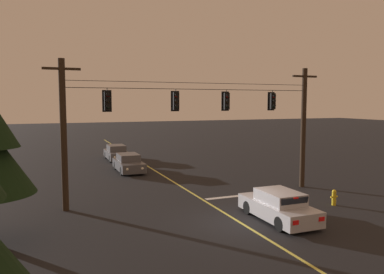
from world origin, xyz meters
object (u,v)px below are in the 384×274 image
(car_oncoming_lead, at_px, (129,163))
(car_oncoming_trailing, at_px, (117,153))
(traffic_light_centre, at_px, (226,101))
(traffic_light_right_inner, at_px, (272,101))
(traffic_light_leftmost, at_px, (107,101))
(fire_hydrant, at_px, (334,197))
(car_waiting_near_lane, at_px, (278,206))
(traffic_light_left_inner, at_px, (176,101))

(car_oncoming_lead, bearing_deg, car_oncoming_trailing, 87.99)
(traffic_light_centre, height_order, traffic_light_right_inner, same)
(traffic_light_leftmost, height_order, fire_hydrant, traffic_light_leftmost)
(car_waiting_near_lane, bearing_deg, car_oncoming_lead, 104.59)
(traffic_light_leftmost, distance_m, car_oncoming_lead, 11.04)
(traffic_light_leftmost, bearing_deg, car_oncoming_lead, 72.22)
(fire_hydrant, bearing_deg, traffic_light_leftmost, 159.24)
(traffic_light_left_inner, relative_size, car_oncoming_trailing, 0.28)
(traffic_light_leftmost, bearing_deg, car_oncoming_trailing, 78.45)
(traffic_light_leftmost, distance_m, traffic_light_left_inner, 3.70)
(traffic_light_left_inner, distance_m, traffic_light_right_inner, 6.21)
(traffic_light_right_inner, height_order, fire_hydrant, traffic_light_right_inner)
(car_waiting_near_lane, bearing_deg, car_oncoming_trailing, 99.64)
(traffic_light_left_inner, bearing_deg, traffic_light_centre, 0.00)
(car_waiting_near_lane, relative_size, car_oncoming_trailing, 0.98)
(traffic_light_right_inner, distance_m, car_oncoming_lead, 12.65)
(traffic_light_leftmost, distance_m, car_waiting_near_lane, 9.89)
(traffic_light_left_inner, height_order, car_oncoming_lead, traffic_light_left_inner)
(traffic_light_leftmost, relative_size, traffic_light_right_inner, 1.00)
(traffic_light_leftmost, relative_size, car_waiting_near_lane, 0.28)
(traffic_light_leftmost, xyz_separation_m, fire_hydrant, (11.05, -4.19, -5.05))
(fire_hydrant, bearing_deg, car_oncoming_lead, 120.49)
(traffic_light_right_inner, distance_m, car_oncoming_trailing, 17.93)
(traffic_light_left_inner, height_order, car_waiting_near_lane, traffic_light_left_inner)
(traffic_light_centre, relative_size, car_oncoming_lead, 0.28)
(traffic_light_leftmost, relative_size, fire_hydrant, 1.45)
(traffic_light_centre, height_order, fire_hydrant, traffic_light_centre)
(traffic_light_leftmost, xyz_separation_m, traffic_light_left_inner, (3.70, 0.00, 0.00))
(traffic_light_leftmost, relative_size, traffic_light_centre, 1.00)
(car_oncoming_trailing, bearing_deg, traffic_light_right_inner, -67.30)
(car_waiting_near_lane, xyz_separation_m, fire_hydrant, (4.21, 1.05, -0.21))
(traffic_light_centre, distance_m, fire_hydrant, 7.83)
(car_waiting_near_lane, height_order, car_oncoming_trailing, same)
(traffic_light_right_inner, distance_m, fire_hydrant, 6.66)
(car_waiting_near_lane, bearing_deg, traffic_light_leftmost, 142.58)
(fire_hydrant, bearing_deg, car_waiting_near_lane, -165.99)
(traffic_light_left_inner, distance_m, car_oncoming_trailing, 16.65)
(traffic_light_left_inner, bearing_deg, car_oncoming_lead, 94.08)
(traffic_light_left_inner, bearing_deg, fire_hydrant, -29.68)
(car_oncoming_lead, relative_size, car_oncoming_trailing, 1.00)
(traffic_light_right_inner, relative_size, fire_hydrant, 1.45)
(traffic_light_right_inner, bearing_deg, car_waiting_near_lane, -120.35)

